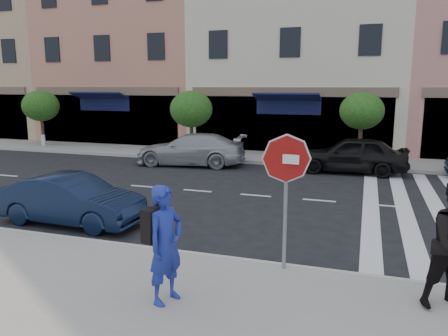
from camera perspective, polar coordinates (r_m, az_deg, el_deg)
ground at (r=10.34m, az=-1.33°, el=-8.83°), size 120.00×120.00×0.00m
sidewalk_near at (r=7.19m, az=-11.87°, el=-17.63°), size 60.00×4.50×0.15m
sidewalk_far at (r=20.72m, az=8.89°, el=1.20°), size 60.00×3.00×0.15m
building_west_far at (r=36.48m, az=-26.51°, el=13.63°), size 12.00×9.00×12.00m
building_west_mid at (r=30.03m, az=-10.80°, el=17.32°), size 10.00×9.00×14.00m
building_centre at (r=26.53m, az=10.34°, el=14.97°), size 11.00×9.00×11.00m
street_tree_wa at (r=26.43m, az=-22.81°, el=7.46°), size 2.00×2.00×3.05m
street_tree_wb at (r=21.66m, az=-4.31°, el=7.65°), size 2.10×2.10×3.06m
street_tree_c at (r=20.01m, az=17.55°, el=7.07°), size 1.90×1.90×3.04m
stop_sign at (r=7.77m, az=8.12°, el=-0.51°), size 0.88×0.13×2.49m
photographer at (r=6.82m, az=-7.62°, el=-9.85°), size 0.63×0.78×1.85m
car_near_mid at (r=11.69m, az=-19.31°, el=-3.93°), size 3.83×1.43×1.25m
car_far_left at (r=19.25m, az=-4.40°, el=2.44°), size 4.99×2.47×1.39m
car_far_mid at (r=18.21m, az=16.31°, el=1.69°), size 4.35×1.81×1.47m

